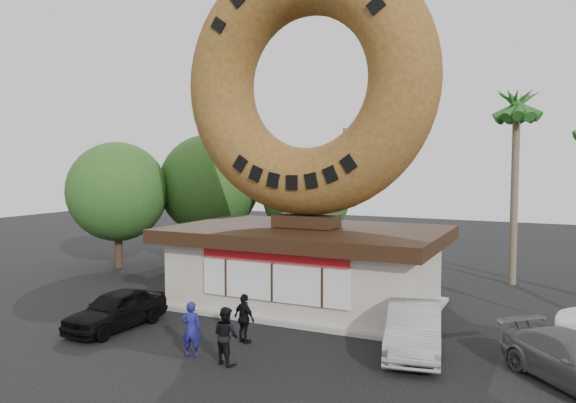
# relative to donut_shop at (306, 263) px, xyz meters

# --- Properties ---
(ground) EXTENTS (90.00, 90.00, 0.00)m
(ground) POSITION_rel_donut_shop_xyz_m (0.00, -5.98, -1.77)
(ground) COLOR black
(ground) RESTS_ON ground
(donut_shop) EXTENTS (11.20, 7.20, 3.80)m
(donut_shop) POSITION_rel_donut_shop_xyz_m (0.00, 0.00, 0.00)
(donut_shop) COLOR beige
(donut_shop) RESTS_ON ground
(giant_donut) EXTENTS (10.93, 2.79, 10.93)m
(giant_donut) POSITION_rel_donut_shop_xyz_m (0.00, 0.02, 7.50)
(giant_donut) COLOR olive
(giant_donut) RESTS_ON donut_shop
(tree_west) EXTENTS (6.00, 6.00, 7.65)m
(tree_west) POSITION_rel_donut_shop_xyz_m (-9.50, 7.02, 2.87)
(tree_west) COLOR #473321
(tree_west) RESTS_ON ground
(tree_mid) EXTENTS (5.20, 5.20, 6.63)m
(tree_mid) POSITION_rel_donut_shop_xyz_m (-4.00, 9.02, 2.25)
(tree_mid) COLOR #473321
(tree_mid) RESTS_ON ground
(tree_far) EXTENTS (5.60, 5.60, 7.14)m
(tree_far) POSITION_rel_donut_shop_xyz_m (-13.00, 3.02, 2.56)
(tree_far) COLOR #473321
(tree_far) RESTS_ON ground
(palm_near) EXTENTS (2.60, 2.60, 9.75)m
(palm_near) POSITION_rel_donut_shop_xyz_m (7.50, 8.02, 6.65)
(palm_near) COLOR #726651
(palm_near) RESTS_ON ground
(street_lamp) EXTENTS (2.11, 0.20, 8.00)m
(street_lamp) POSITION_rel_donut_shop_xyz_m (-1.86, 10.02, 2.72)
(street_lamp) COLOR #59595E
(street_lamp) RESTS_ON ground
(person_left) EXTENTS (0.72, 0.57, 1.73)m
(person_left) POSITION_rel_donut_shop_xyz_m (-0.62, -7.28, -0.90)
(person_left) COLOR navy
(person_left) RESTS_ON ground
(person_center) EXTENTS (1.00, 0.88, 1.72)m
(person_center) POSITION_rel_donut_shop_xyz_m (0.67, -7.35, -0.91)
(person_center) COLOR black
(person_center) RESTS_ON ground
(person_right) EXTENTS (1.04, 0.72, 1.65)m
(person_right) POSITION_rel_donut_shop_xyz_m (0.19, -5.43, -0.94)
(person_right) COLOR black
(person_right) RESTS_ON ground
(car_black) EXTENTS (1.82, 4.17, 1.40)m
(car_black) POSITION_rel_donut_shop_xyz_m (-4.77, -6.06, -1.07)
(car_black) COLOR black
(car_black) RESTS_ON ground
(car_silver) EXTENTS (2.49, 4.88, 1.53)m
(car_silver) POSITION_rel_donut_shop_xyz_m (5.47, -3.92, -1.00)
(car_silver) COLOR #97989B
(car_silver) RESTS_ON ground
(car_grey) EXTENTS (4.49, 4.61, 1.33)m
(car_grey) POSITION_rel_donut_shop_xyz_m (9.99, -4.63, -1.10)
(car_grey) COLOR #55575A
(car_grey) RESTS_ON ground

